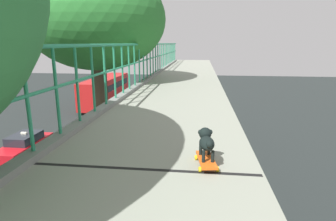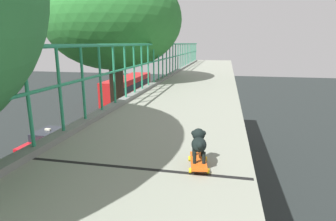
% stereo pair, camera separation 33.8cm
% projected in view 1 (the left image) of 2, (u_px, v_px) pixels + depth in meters
% --- Properties ---
extents(overpass_deck, '(2.63, 39.89, 0.44)m').
position_uv_depth(overpass_deck, '(126.00, 214.00, 2.51)').
color(overpass_deck, gray).
rests_on(overpass_deck, bridge_pier).
extents(car_white_fifth, '(1.94, 4.50, 1.40)m').
position_uv_depth(car_white_fifth, '(50.00, 178.00, 13.32)').
color(car_white_fifth, silver).
rests_on(car_white_fifth, ground).
extents(car_red_taxi_sixth, '(1.75, 4.23, 1.56)m').
position_uv_depth(car_red_taxi_sixth, '(24.00, 146.00, 17.35)').
color(car_red_taxi_sixth, red).
rests_on(car_red_taxi_sixth, ground).
extents(car_green_seventh, '(1.90, 4.37, 1.49)m').
position_uv_depth(car_green_seventh, '(106.00, 129.00, 20.84)').
color(car_green_seventh, '#1B6537').
rests_on(car_green_seventh, ground).
extents(city_bus, '(2.57, 11.10, 3.11)m').
position_uv_depth(city_bus, '(106.00, 89.00, 32.13)').
color(city_bus, red).
rests_on(city_bus, ground).
extents(roadside_tree_mid, '(4.73, 4.73, 9.50)m').
position_uv_depth(roadside_tree_mid, '(97.00, 22.00, 9.39)').
color(roadside_tree_mid, brown).
rests_on(roadside_tree_mid, ground).
extents(toy_skateboard, '(0.26, 0.49, 0.08)m').
position_uv_depth(toy_skateboard, '(206.00, 160.00, 2.99)').
color(toy_skateboard, '#ED5A17').
rests_on(toy_skateboard, overpass_deck).
extents(small_dog, '(0.20, 0.39, 0.31)m').
position_uv_depth(small_dog, '(206.00, 141.00, 2.99)').
color(small_dog, black).
rests_on(small_dog, toy_skateboard).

